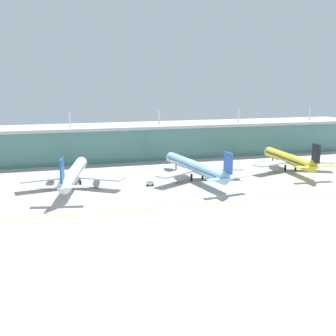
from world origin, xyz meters
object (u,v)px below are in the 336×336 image
at_px(airliner_near_middle, 73,174).
at_px(airliner_center, 196,167).
at_px(airliner_far_middle, 290,159).
at_px(baggage_cart, 150,183).

distance_m(airliner_near_middle, airliner_center, 60.84).
height_order(airliner_near_middle, airliner_far_middle, same).
bearing_deg(airliner_near_middle, airliner_center, -1.35).
xyz_separation_m(airliner_near_middle, airliner_center, (60.82, -1.43, 0.01)).
bearing_deg(airliner_far_middle, baggage_cart, -172.29).
bearing_deg(airliner_near_middle, baggage_cart, -11.01).
bearing_deg(baggage_cart, airliner_center, 12.23).
bearing_deg(baggage_cart, airliner_far_middle, 7.71).
relative_size(airliner_near_middle, airliner_center, 0.92).
distance_m(airliner_near_middle, baggage_cart, 36.57).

